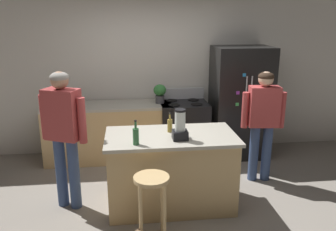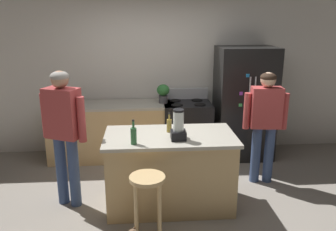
{
  "view_description": "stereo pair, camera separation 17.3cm",
  "coord_description": "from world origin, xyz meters",
  "px_view_note": "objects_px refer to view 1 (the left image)",
  "views": [
    {
      "loc": [
        -0.48,
        -3.79,
        2.25
      ],
      "look_at": [
        0.0,
        0.3,
        1.06
      ],
      "focal_mm": 36.95,
      "sensor_mm": 36.0,
      "label": 1
    },
    {
      "loc": [
        -0.31,
        -3.8,
        2.25
      ],
      "look_at": [
        0.0,
        0.3,
        1.06
      ],
      "focal_mm": 36.95,
      "sensor_mm": 36.0,
      "label": 2
    }
  ],
  "objects_px": {
    "refrigerator": "(240,102)",
    "potted_plant": "(160,92)",
    "stove_range": "(184,129)",
    "person_by_island_left": "(64,128)",
    "kitchen_island": "(171,170)",
    "bottle_olive_oil": "(136,136)",
    "person_by_sink_right": "(263,116)",
    "blender_appliance": "(180,127)",
    "bottle_vinegar": "(170,125)",
    "bar_stool": "(152,192)"
  },
  "relations": [
    {
      "from": "kitchen_island",
      "to": "bar_stool",
      "type": "xyz_separation_m",
      "value": [
        -0.28,
        -0.67,
        0.1
      ]
    },
    {
      "from": "person_by_sink_right",
      "to": "bar_stool",
      "type": "height_order",
      "value": "person_by_sink_right"
    },
    {
      "from": "stove_range",
      "to": "person_by_island_left",
      "type": "height_order",
      "value": "person_by_island_left"
    },
    {
      "from": "stove_range",
      "to": "bottle_vinegar",
      "type": "height_order",
      "value": "bottle_vinegar"
    },
    {
      "from": "bottle_vinegar",
      "to": "blender_appliance",
      "type": "bearing_deg",
      "value": -72.73
    },
    {
      "from": "kitchen_island",
      "to": "refrigerator",
      "type": "height_order",
      "value": "refrigerator"
    },
    {
      "from": "blender_appliance",
      "to": "stove_range",
      "type": "bearing_deg",
      "value": 79.28
    },
    {
      "from": "person_by_island_left",
      "to": "bottle_vinegar",
      "type": "xyz_separation_m",
      "value": [
        1.24,
        -0.0,
        -0.01
      ]
    },
    {
      "from": "bar_stool",
      "to": "bottle_vinegar",
      "type": "height_order",
      "value": "bottle_vinegar"
    },
    {
      "from": "refrigerator",
      "to": "potted_plant",
      "type": "bearing_deg",
      "value": 177.8
    },
    {
      "from": "bar_stool",
      "to": "bottle_vinegar",
      "type": "bearing_deg",
      "value": 70.32
    },
    {
      "from": "stove_range",
      "to": "bar_stool",
      "type": "height_order",
      "value": "stove_range"
    },
    {
      "from": "refrigerator",
      "to": "blender_appliance",
      "type": "distance_m",
      "value": 2.07
    },
    {
      "from": "kitchen_island",
      "to": "bottle_olive_oil",
      "type": "xyz_separation_m",
      "value": [
        -0.41,
        -0.27,
        0.55
      ]
    },
    {
      "from": "refrigerator",
      "to": "kitchen_island",
      "type": "bearing_deg",
      "value": -131.43
    },
    {
      "from": "bar_stool",
      "to": "bottle_olive_oil",
      "type": "bearing_deg",
      "value": 108.49
    },
    {
      "from": "stove_range",
      "to": "bottle_vinegar",
      "type": "distance_m",
      "value": 1.56
    },
    {
      "from": "refrigerator",
      "to": "person_by_sink_right",
      "type": "distance_m",
      "value": 0.97
    },
    {
      "from": "stove_range",
      "to": "bar_stool",
      "type": "xyz_separation_m",
      "value": [
        -0.68,
        -2.2,
        0.09
      ]
    },
    {
      "from": "refrigerator",
      "to": "bottle_olive_oil",
      "type": "height_order",
      "value": "refrigerator"
    },
    {
      "from": "potted_plant",
      "to": "bottle_olive_oil",
      "type": "distance_m",
      "value": 1.87
    },
    {
      "from": "potted_plant",
      "to": "blender_appliance",
      "type": "xyz_separation_m",
      "value": [
        0.07,
        -1.71,
        -0.03
      ]
    },
    {
      "from": "kitchen_island",
      "to": "bottle_vinegar",
      "type": "distance_m",
      "value": 0.55
    },
    {
      "from": "kitchen_island",
      "to": "bar_stool",
      "type": "distance_m",
      "value": 0.74
    },
    {
      "from": "stove_range",
      "to": "potted_plant",
      "type": "relative_size",
      "value": 3.64
    },
    {
      "from": "stove_range",
      "to": "refrigerator",
      "type": "bearing_deg",
      "value": -1.54
    },
    {
      "from": "person_by_island_left",
      "to": "person_by_sink_right",
      "type": "bearing_deg",
      "value": 9.36
    },
    {
      "from": "person_by_sink_right",
      "to": "bar_stool",
      "type": "bearing_deg",
      "value": -143.07
    },
    {
      "from": "refrigerator",
      "to": "bottle_vinegar",
      "type": "distance_m",
      "value": 1.92
    },
    {
      "from": "bottle_olive_oil",
      "to": "potted_plant",
      "type": "bearing_deg",
      "value": 76.68
    },
    {
      "from": "stove_range",
      "to": "potted_plant",
      "type": "height_order",
      "value": "potted_plant"
    },
    {
      "from": "refrigerator",
      "to": "blender_appliance",
      "type": "relative_size",
      "value": 5.13
    },
    {
      "from": "person_by_sink_right",
      "to": "bottle_vinegar",
      "type": "xyz_separation_m",
      "value": [
        -1.33,
        -0.43,
        0.06
      ]
    },
    {
      "from": "kitchen_island",
      "to": "potted_plant",
      "type": "relative_size",
      "value": 5.11
    },
    {
      "from": "kitchen_island",
      "to": "stove_range",
      "type": "relative_size",
      "value": 1.4
    },
    {
      "from": "bar_stool",
      "to": "bottle_olive_oil",
      "type": "relative_size",
      "value": 2.6
    },
    {
      "from": "refrigerator",
      "to": "potted_plant",
      "type": "height_order",
      "value": "refrigerator"
    },
    {
      "from": "kitchen_island",
      "to": "refrigerator",
      "type": "distance_m",
      "value": 2.05
    },
    {
      "from": "refrigerator",
      "to": "person_by_island_left",
      "type": "height_order",
      "value": "refrigerator"
    },
    {
      "from": "person_by_sink_right",
      "to": "bar_stool",
      "type": "relative_size",
      "value": 2.16
    },
    {
      "from": "refrigerator",
      "to": "person_by_sink_right",
      "type": "height_order",
      "value": "refrigerator"
    },
    {
      "from": "person_by_island_left",
      "to": "bar_stool",
      "type": "height_order",
      "value": "person_by_island_left"
    },
    {
      "from": "person_by_sink_right",
      "to": "kitchen_island",
      "type": "bearing_deg",
      "value": -158.07
    },
    {
      "from": "bottle_olive_oil",
      "to": "bottle_vinegar",
      "type": "xyz_separation_m",
      "value": [
        0.42,
        0.38,
        -0.02
      ]
    },
    {
      "from": "bottle_vinegar",
      "to": "person_by_sink_right",
      "type": "bearing_deg",
      "value": 17.77
    },
    {
      "from": "blender_appliance",
      "to": "person_by_island_left",
      "type": "bearing_deg",
      "value": 168.54
    },
    {
      "from": "kitchen_island",
      "to": "bottle_vinegar",
      "type": "bearing_deg",
      "value": 89.72
    },
    {
      "from": "bar_stool",
      "to": "bottle_vinegar",
      "type": "xyz_separation_m",
      "value": [
        0.28,
        0.78,
        0.44
      ]
    },
    {
      "from": "person_by_island_left",
      "to": "blender_appliance",
      "type": "relative_size",
      "value": 4.76
    },
    {
      "from": "blender_appliance",
      "to": "bottle_olive_oil",
      "type": "distance_m",
      "value": 0.51
    }
  ]
}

